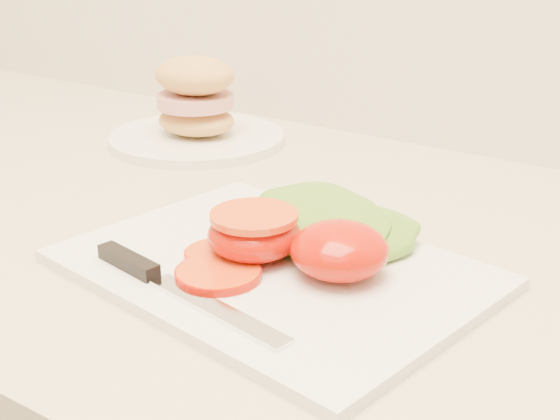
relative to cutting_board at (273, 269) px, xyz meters
The scene contains 9 objects.
cutting_board is the anchor object (origin of this frame).
tomato_half_dome 0.06m from the cutting_board, 13.51° to the left, with size 0.08×0.08×0.04m, color #B91E00.
tomato_half_cut 0.03m from the cutting_board, behind, with size 0.08×0.08×0.04m.
tomato_slice_0 0.05m from the cutting_board, 115.49° to the right, with size 0.07×0.07×0.01m, color #E74E10.
tomato_slice_1 0.05m from the cutting_board, 161.33° to the right, with size 0.06×0.06×0.01m, color #E74E10.
lettuce_leaf_0 0.07m from the cutting_board, 92.70° to the left, with size 0.16×0.11×0.03m, color #689F2A.
lettuce_leaf_1 0.08m from the cutting_board, 60.84° to the left, with size 0.12×0.08×0.03m, color #689F2A.
knife 0.10m from the cutting_board, 123.04° to the right, with size 0.21×0.05×0.01m.
sandwich_plate 0.40m from the cutting_board, 139.41° to the left, with size 0.22×0.22×0.11m.
Camera 1 is at (-0.03, 1.11, 1.22)m, focal length 50.00 mm.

